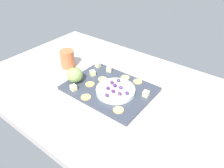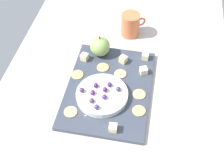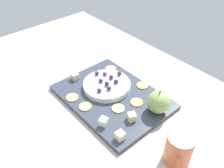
% 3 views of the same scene
% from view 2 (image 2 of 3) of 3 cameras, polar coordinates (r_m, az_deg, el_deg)
% --- Properties ---
extents(table, '(1.42, 0.83, 0.04)m').
position_cam_2_polar(table, '(1.06, -0.22, -3.41)').
color(table, '#B3AAA7').
rests_on(table, ground).
extents(platter, '(0.40, 0.30, 0.02)m').
position_cam_2_polar(platter, '(1.06, -0.62, -0.86)').
color(platter, '#363C4A').
rests_on(platter, table).
extents(serving_dish, '(0.18, 0.18, 0.02)m').
position_cam_2_polar(serving_dish, '(1.02, -1.93, -2.13)').
color(serving_dish, white).
rests_on(serving_dish, platter).
extents(apple_whole, '(0.08, 0.08, 0.08)m').
position_cam_2_polar(apple_whole, '(1.14, -2.33, 7.27)').
color(apple_whole, '#86A756').
rests_on(apple_whole, platter).
extents(apple_stem, '(0.01, 0.01, 0.01)m').
position_cam_2_polar(apple_stem, '(1.11, -2.40, 8.95)').
color(apple_stem, brown).
rests_on(apple_stem, apple_whole).
extents(cheese_cube_0, '(0.03, 0.03, 0.03)m').
position_cam_2_polar(cheese_cube_0, '(1.09, 6.11, 2.58)').
color(cheese_cube_0, beige).
rests_on(cheese_cube_0, platter).
extents(cheese_cube_1, '(0.03, 0.03, 0.03)m').
position_cam_2_polar(cheese_cube_1, '(0.94, 0.19, -8.48)').
color(cheese_cube_1, beige).
rests_on(cheese_cube_1, platter).
extents(cheese_cube_2, '(0.03, 0.03, 0.03)m').
position_cam_2_polar(cheese_cube_2, '(1.13, 2.18, 4.78)').
color(cheese_cube_2, beige).
rests_on(cheese_cube_2, platter).
extents(cheese_cube_3, '(0.03, 0.03, 0.03)m').
position_cam_2_polar(cheese_cube_3, '(1.14, 6.45, 5.37)').
color(cheese_cube_3, beige).
rests_on(cheese_cube_3, platter).
extents(cheese_cube_4, '(0.03, 0.03, 0.03)m').
position_cam_2_polar(cheese_cube_4, '(1.14, -5.35, 5.22)').
color(cheese_cube_4, beige).
rests_on(cheese_cube_4, platter).
extents(cracker_0, '(0.04, 0.04, 0.00)m').
position_cam_2_polar(cracker_0, '(1.09, -6.71, 1.80)').
color(cracker_0, tan).
rests_on(cracker_0, platter).
extents(cracker_1, '(0.04, 0.04, 0.00)m').
position_cam_2_polar(cracker_1, '(1.11, -1.80, 3.21)').
color(cracker_1, tan).
rests_on(cracker_1, platter).
extents(cracker_2, '(0.04, 0.04, 0.00)m').
position_cam_2_polar(cracker_2, '(1.03, 5.27, -2.00)').
color(cracker_2, tan).
rests_on(cracker_2, platter).
extents(cracker_3, '(0.04, 0.04, 0.00)m').
position_cam_2_polar(cracker_3, '(1.00, -8.01, -5.36)').
color(cracker_3, tan).
rests_on(cracker_3, platter).
extents(cracker_4, '(0.04, 0.04, 0.00)m').
position_cam_2_polar(cracker_4, '(0.99, 5.22, -5.19)').
color(cracker_4, tan).
rests_on(cracker_4, platter).
extents(cracker_5, '(0.04, 0.04, 0.00)m').
position_cam_2_polar(cracker_5, '(1.09, 1.61, 1.96)').
color(cracker_5, tan).
rests_on(cracker_5, platter).
extents(grape_0, '(0.02, 0.02, 0.02)m').
position_cam_2_polar(grape_0, '(1.02, -3.14, -0.26)').
color(grape_0, '#491C59').
rests_on(grape_0, serving_dish).
extents(grape_1, '(0.02, 0.02, 0.02)m').
position_cam_2_polar(grape_1, '(1.00, -3.78, -1.64)').
color(grape_1, '#4E205F').
rests_on(grape_1, serving_dish).
extents(grape_2, '(0.02, 0.02, 0.02)m').
position_cam_2_polar(grape_2, '(0.96, -3.00, -4.44)').
color(grape_2, '#412F63').
rests_on(grape_2, serving_dish).
extents(grape_3, '(0.02, 0.02, 0.01)m').
position_cam_2_polar(grape_3, '(0.98, -3.96, -3.21)').
color(grape_3, '#4E2C51').
rests_on(grape_3, serving_dish).
extents(grape_4, '(0.02, 0.02, 0.02)m').
position_cam_2_polar(grape_4, '(1.01, -1.33, -0.94)').
color(grape_4, '#4A1A5C').
rests_on(grape_4, serving_dish).
extents(grape_5, '(0.02, 0.02, 0.02)m').
position_cam_2_polar(grape_5, '(0.99, -1.48, -2.49)').
color(grape_5, '#422860').
rests_on(grape_5, serving_dish).
extents(grape_6, '(0.02, 0.02, 0.02)m').
position_cam_2_polar(grape_6, '(1.02, -0.49, -0.08)').
color(grape_6, '#412A51').
rests_on(grape_6, serving_dish).
extents(grape_7, '(0.02, 0.02, 0.02)m').
position_cam_2_polar(grape_7, '(1.01, -5.88, -1.16)').
color(grape_7, '#452C4E').
rests_on(grape_7, serving_dish).
extents(grape_8, '(0.02, 0.02, 0.02)m').
position_cam_2_polar(grape_8, '(1.01, 1.22, -0.96)').
color(grape_8, '#402F51').
rests_on(grape_8, serving_dish).
extents(cup, '(0.08, 0.10, 0.10)m').
position_cam_2_polar(cup, '(1.25, 3.63, 11.37)').
color(cup, '#D76B3E').
rests_on(cup, table).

